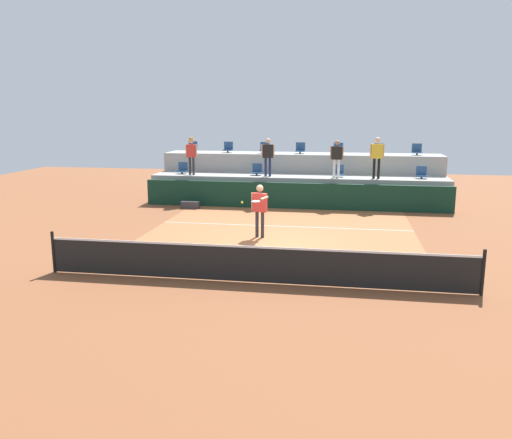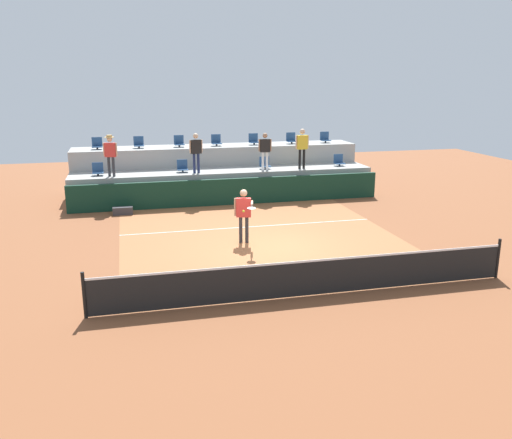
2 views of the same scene
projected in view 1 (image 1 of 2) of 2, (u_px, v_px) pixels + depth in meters
name	position (u px, v px, depth m)	size (l,w,h in m)	color
ground_plane	(276.00, 243.00, 16.53)	(40.00, 40.00, 0.00)	brown
court_inner_paint	(279.00, 235.00, 17.50)	(9.00, 10.00, 0.01)	#A36038
court_service_line	(284.00, 226.00, 18.85)	(9.00, 0.06, 0.00)	silver
tennis_net	(254.00, 263.00, 12.57)	(10.48, 0.08, 1.07)	black
sponsor_backboard	(294.00, 196.00, 22.21)	(13.00, 0.16, 1.10)	#0F3323
seating_tier_lower	(297.00, 190.00, 23.45)	(13.00, 1.80, 1.25)	#9E9E99
seating_tier_upper	(301.00, 175.00, 25.11)	(13.00, 1.80, 2.10)	#9E9E99
stadium_chair_lower_far_left	(183.00, 169.00, 24.09)	(0.44, 0.40, 0.52)	#2D2D33
stadium_chair_lower_left	(257.00, 170.00, 23.52)	(0.44, 0.40, 0.52)	#2D2D33
stadium_chair_lower_right	(339.00, 172.00, 22.92)	(0.44, 0.40, 0.52)	#2D2D33
stadium_chair_lower_far_right	(422.00, 173.00, 22.35)	(0.44, 0.40, 0.52)	#2D2D33
stadium_chair_upper_far_left	(192.00, 148.00, 25.66)	(0.44, 0.40, 0.52)	#2D2D33
stadium_chair_upper_left	(228.00, 148.00, 25.37)	(0.44, 0.40, 0.52)	#2D2D33
stadium_chair_upper_mid_left	(265.00, 148.00, 25.07)	(0.44, 0.40, 0.52)	#2D2D33
stadium_chair_upper_center	(300.00, 149.00, 24.79)	(0.44, 0.40, 0.52)	#2D2D33
stadium_chair_upper_mid_right	(338.00, 149.00, 24.50)	(0.44, 0.40, 0.52)	#2D2D33
stadium_chair_upper_right	(379.00, 150.00, 24.20)	(0.44, 0.40, 0.52)	#2D2D33
stadium_chair_upper_far_right	(417.00, 150.00, 23.92)	(0.44, 0.40, 0.52)	#2D2D33
tennis_player	(260.00, 205.00, 17.00)	(0.59, 1.29, 1.74)	#2D2D33
spectator_with_hat	(191.00, 152.00, 23.47)	(0.57, 0.46, 1.67)	#2D2D33
spectator_leaning_on_rail	(268.00, 154.00, 22.90)	(0.58, 0.27, 1.66)	navy
spectator_in_grey	(337.00, 156.00, 22.42)	(0.57, 0.23, 1.60)	white
spectator_in_white	(377.00, 154.00, 22.12)	(0.61, 0.24, 1.74)	black
tennis_ball	(242.00, 202.00, 15.67)	(0.07, 0.07, 0.07)	#CCE033
equipment_bag	(190.00, 205.00, 22.36)	(0.76, 0.28, 0.30)	#333338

